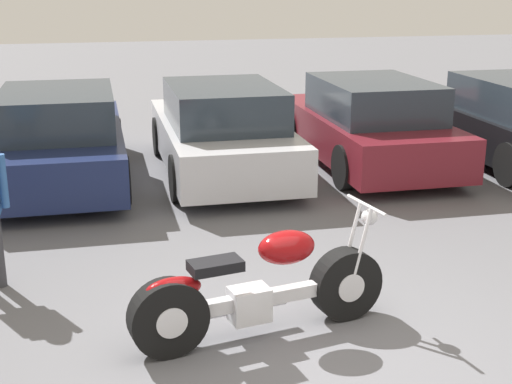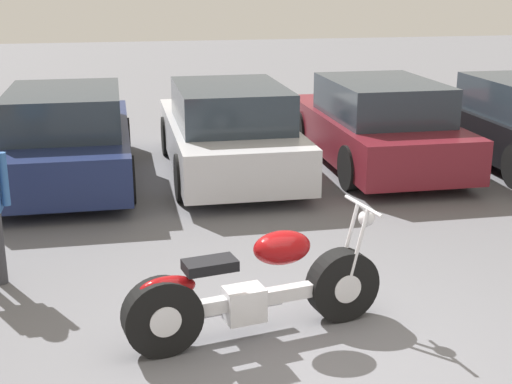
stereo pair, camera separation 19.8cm
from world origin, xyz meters
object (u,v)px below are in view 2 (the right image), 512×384
(parked_car_maroon, at_px, (376,125))
(parked_car_silver, at_px, (228,131))
(parked_car_navy, at_px, (67,138))
(motorcycle, at_px, (255,290))

(parked_car_maroon, bearing_deg, parked_car_silver, -178.81)
(parked_car_navy, xyz_separation_m, parked_car_silver, (2.46, -0.03, 0.00))
(motorcycle, distance_m, parked_car_silver, 5.37)
(parked_car_silver, relative_size, parked_car_maroon, 1.00)
(parked_car_navy, xyz_separation_m, parked_car_maroon, (4.92, 0.02, 0.00))
(motorcycle, bearing_deg, parked_car_silver, 83.47)
(parked_car_navy, bearing_deg, parked_car_maroon, 0.25)
(parked_car_silver, xyz_separation_m, parked_car_maroon, (2.46, 0.05, 0.00))
(parked_car_navy, bearing_deg, motorcycle, -70.95)
(motorcycle, bearing_deg, parked_car_navy, 109.05)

